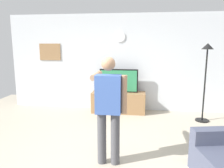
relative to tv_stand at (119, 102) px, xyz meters
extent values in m
plane|color=#B2A893|center=(0.00, -2.60, -0.28)|extent=(8.40, 8.40, 0.00)
cube|color=silver|center=(0.00, 0.35, 1.07)|extent=(6.40, 0.10, 2.70)
cube|color=#997047|center=(0.00, 0.00, 0.00)|extent=(1.46, 0.49, 0.56)
sphere|color=black|center=(0.00, -0.26, 0.03)|extent=(0.04, 0.04, 0.04)
cube|color=black|center=(0.00, 0.05, 0.60)|extent=(1.05, 0.06, 0.64)
cube|color=#338C59|center=(0.00, 0.02, 0.60)|extent=(0.99, 0.01, 0.58)
cylinder|color=white|center=(0.00, 0.29, 1.79)|extent=(0.29, 0.03, 0.29)
cube|color=#997047|center=(-2.04, 0.30, 1.37)|extent=(0.63, 0.04, 0.47)
cylinder|color=black|center=(2.12, -0.45, -0.27)|extent=(0.32, 0.32, 0.03)
cylinder|color=black|center=(2.12, -0.45, 0.61)|extent=(0.04, 0.04, 1.72)
cone|color=black|center=(2.12, -0.45, 1.54)|extent=(0.28, 0.28, 0.14)
cylinder|color=#4C4C51|center=(0.00, -2.65, 0.13)|extent=(0.14, 0.14, 0.83)
cylinder|color=#4C4C51|center=(0.21, -2.65, 0.13)|extent=(0.14, 0.14, 0.83)
cube|color=#3F60AD|center=(0.10, -2.65, 0.84)|extent=(0.38, 0.22, 0.59)
sphere|color=tan|center=(0.10, -2.65, 1.30)|extent=(0.21, 0.21, 0.21)
cylinder|color=tan|center=(-0.13, -2.36, 1.09)|extent=(0.09, 0.58, 0.09)
cube|color=white|center=(-0.13, -2.04, 1.09)|extent=(0.04, 0.12, 0.04)
cylinder|color=tan|center=(0.34, -2.65, 0.85)|extent=(0.09, 0.09, 0.58)
cube|color=#474C60|center=(1.77, -2.59, 0.25)|extent=(0.87, 0.36, 0.22)
camera|label=1|loc=(0.56, -5.79, 1.58)|focal=34.74mm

